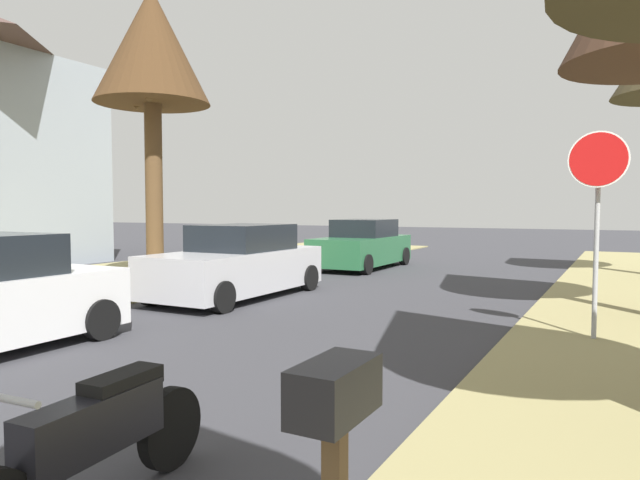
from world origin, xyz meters
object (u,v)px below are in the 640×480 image
at_px(curbside_mailbox, 335,428).
at_px(parked_sedan_green, 362,246).
at_px(stop_sign_far, 598,189).
at_px(street_tree_left_mid_b, 152,51).
at_px(parked_sedan_silver, 238,264).
at_px(parked_motorcycle, 96,439).

bearing_deg(curbside_mailbox, parked_sedan_green, 113.70).
xyz_separation_m(stop_sign_far, street_tree_left_mid_b, (-10.60, 2.10, 3.83)).
bearing_deg(parked_sedan_silver, curbside_mailbox, -51.25).
bearing_deg(parked_sedan_green, street_tree_left_mid_b, -121.46).
distance_m(parked_motorcycle, curbside_mailbox, 2.01).
xyz_separation_m(parked_sedan_silver, parked_sedan_green, (-0.12, 6.86, 0.00)).
relative_size(parked_sedan_silver, parked_sedan_green, 1.00).
bearing_deg(parked_motorcycle, parked_sedan_silver, 120.89).
height_order(stop_sign_far, parked_sedan_green, stop_sign_far).
distance_m(stop_sign_far, parked_motorcycle, 7.27).
distance_m(parked_sedan_green, curbside_mailbox, 16.18).
xyz_separation_m(street_tree_left_mid_b, parked_sedan_silver, (3.60, -1.18, -5.31)).
bearing_deg(curbside_mailbox, street_tree_left_mid_b, 137.52).
bearing_deg(parked_sedan_silver, stop_sign_far, -7.48).
relative_size(parked_sedan_silver, parked_motorcycle, 2.15).
bearing_deg(curbside_mailbox, stop_sign_far, 84.92).
distance_m(stop_sign_far, curbside_mailbox, 7.15).
distance_m(street_tree_left_mid_b, parked_sedan_silver, 6.52).
bearing_deg(street_tree_left_mid_b, parked_motorcycle, -47.08).
height_order(street_tree_left_mid_b, parked_motorcycle, street_tree_left_mid_b).
relative_size(stop_sign_far, parked_sedan_green, 0.67).
relative_size(parked_sedan_green, curbside_mailbox, 3.48).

